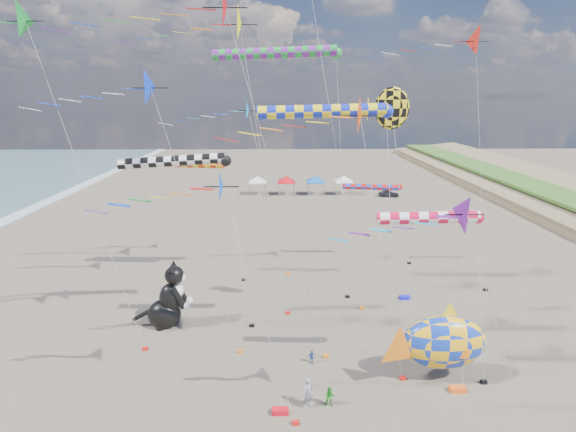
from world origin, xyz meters
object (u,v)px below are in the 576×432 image
(person_adult, at_px, (309,393))
(parked_car, at_px, (389,193))
(child_green, at_px, (330,397))
(child_blue, at_px, (312,357))
(fish_inflatable, at_px, (442,342))
(cat_inflatable, at_px, (167,294))

(person_adult, height_order, parked_car, person_adult)
(person_adult, height_order, child_green, person_adult)
(child_green, bearing_deg, child_blue, 103.43)
(fish_inflatable, height_order, child_green, fish_inflatable)
(cat_inflatable, distance_m, child_blue, 11.69)
(person_adult, bearing_deg, parked_car, 30.75)
(person_adult, bearing_deg, child_blue, 42.11)
(person_adult, xyz_separation_m, parked_car, (17.15, 53.40, -0.32))
(child_blue, height_order, parked_car, parked_car)
(child_blue, bearing_deg, cat_inflatable, 136.72)
(child_blue, distance_m, parked_car, 51.94)
(fish_inflatable, bearing_deg, child_blue, 165.90)
(child_green, xyz_separation_m, child_blue, (-0.71, 4.18, -0.13))
(parked_car, bearing_deg, child_green, 167.70)
(fish_inflatable, xyz_separation_m, person_adult, (-8.05, -2.31, -1.64))
(fish_inflatable, bearing_deg, parked_car, 79.90)
(parked_car, bearing_deg, fish_inflatable, 174.26)
(child_blue, xyz_separation_m, parked_car, (16.67, 49.19, 0.12))
(child_green, height_order, child_blue, child_green)
(fish_inflatable, height_order, person_adult, fish_inflatable)
(child_green, relative_size, child_blue, 1.29)
(person_adult, relative_size, child_green, 1.51)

